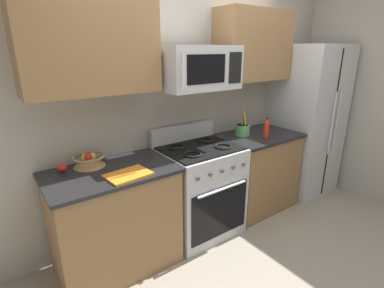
% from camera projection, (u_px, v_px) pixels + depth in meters
% --- Properties ---
extents(ground_plane, '(16.00, 16.00, 0.00)m').
position_uv_depth(ground_plane, '(242.00, 262.00, 2.62)').
color(ground_plane, gray).
extents(wall_back, '(8.00, 0.10, 2.60)m').
position_uv_depth(wall_back, '(177.00, 103.00, 3.00)').
color(wall_back, '#9E998E').
rests_on(wall_back, ground).
extents(counter_left, '(1.03, 0.64, 0.91)m').
position_uv_depth(counter_left, '(115.00, 220.00, 2.46)').
color(counter_left, olive).
rests_on(counter_left, ground).
extents(range_oven, '(0.76, 0.68, 1.09)m').
position_uv_depth(range_oven, '(199.00, 189.00, 2.96)').
color(range_oven, '#B2B5BA').
rests_on(range_oven, ground).
extents(counter_right, '(0.92, 0.64, 0.91)m').
position_uv_depth(counter_right, '(256.00, 171.00, 3.44)').
color(counter_right, olive).
rests_on(counter_right, ground).
extents(refrigerator, '(0.78, 0.75, 1.89)m').
position_uv_depth(refrigerator, '(305.00, 121.00, 3.76)').
color(refrigerator, '#B2B5BA').
rests_on(refrigerator, ground).
extents(wall_right, '(0.10, 8.00, 2.60)m').
position_uv_depth(wall_right, '(379.00, 96.00, 3.45)').
color(wall_right, '#9E998E').
rests_on(wall_right, ground).
extents(microwave, '(0.73, 0.44, 0.39)m').
position_uv_depth(microwave, '(198.00, 68.00, 2.61)').
color(microwave, '#B2B5BA').
extents(upper_cabinets_left, '(1.02, 0.34, 0.73)m').
position_uv_depth(upper_cabinets_left, '(90.00, 45.00, 2.15)').
color(upper_cabinets_left, olive).
extents(upper_cabinets_right, '(0.91, 0.34, 0.73)m').
position_uv_depth(upper_cabinets_right, '(254.00, 46.00, 3.13)').
color(upper_cabinets_right, olive).
extents(utensil_crock, '(0.16, 0.16, 0.34)m').
position_uv_depth(utensil_crock, '(243.00, 129.00, 3.25)').
color(utensil_crock, '#59AD66').
rests_on(utensil_crock, counter_right).
extents(fruit_basket, '(0.26, 0.26, 0.12)m').
position_uv_depth(fruit_basket, '(89.00, 160.00, 2.40)').
color(fruit_basket, '#9E7A4C').
rests_on(fruit_basket, counter_left).
extents(apple_loose, '(0.07, 0.07, 0.07)m').
position_uv_depth(apple_loose, '(62.00, 167.00, 2.29)').
color(apple_loose, red).
rests_on(apple_loose, counter_left).
extents(cutting_board, '(0.35, 0.26, 0.02)m').
position_uv_depth(cutting_board, '(128.00, 175.00, 2.23)').
color(cutting_board, orange).
rests_on(cutting_board, counter_left).
extents(bottle_hot_sauce, '(0.06, 0.06, 0.22)m').
position_uv_depth(bottle_hot_sauce, '(266.00, 128.00, 3.16)').
color(bottle_hot_sauce, red).
rests_on(bottle_hot_sauce, counter_right).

